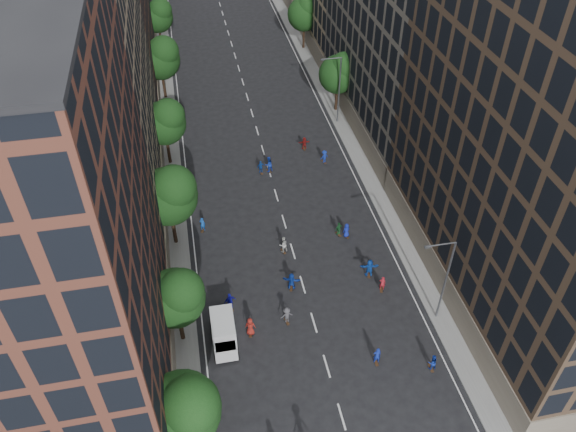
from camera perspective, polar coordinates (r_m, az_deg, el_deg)
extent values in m
plane|color=black|center=(68.73, -2.49, 6.48)|extent=(240.00, 240.00, 0.00)
cube|color=slate|center=(74.58, -12.70, 8.54)|extent=(4.00, 105.00, 0.15)
cube|color=slate|center=(77.19, 5.53, 10.57)|extent=(4.00, 105.00, 0.15)
cube|color=#562C20|center=(37.65, -25.00, -2.96)|extent=(14.00, 22.00, 30.00)
cube|color=#8D795C|center=(56.62, -22.18, 15.32)|extent=(14.00, 26.00, 34.00)
cube|color=#423123|center=(46.30, 26.80, 9.68)|extent=(14.00, 30.00, 36.00)
sphere|color=black|center=(38.93, -10.74, -18.81)|extent=(5.20, 5.20, 5.20)
sphere|color=black|center=(37.51, -9.91, -18.37)|extent=(3.90, 3.90, 3.90)
cylinder|color=black|center=(47.75, -10.86, -10.82)|extent=(0.36, 0.36, 3.70)
sphere|color=black|center=(45.20, -11.39, -8.17)|extent=(4.80, 4.80, 4.80)
sphere|color=black|center=(43.96, -10.78, -7.51)|extent=(3.60, 3.60, 3.60)
cylinder|color=black|center=(55.93, -11.55, -1.10)|extent=(0.36, 0.36, 4.22)
sphere|color=black|center=(53.50, -12.09, 1.97)|extent=(5.60, 5.60, 5.60)
sphere|color=black|center=(52.17, -11.51, 2.88)|extent=(4.20, 4.20, 4.20)
cylinder|color=black|center=(67.21, -12.06, 6.64)|extent=(0.36, 0.36, 3.87)
sphere|color=black|center=(65.35, -12.49, 9.19)|extent=(5.00, 5.00, 5.00)
sphere|color=black|center=(64.26, -12.08, 9.98)|extent=(3.75, 3.75, 3.75)
cylinder|color=black|center=(81.02, -12.51, 12.91)|extent=(0.36, 0.36, 4.05)
sphere|color=black|center=(79.42, -12.90, 15.24)|extent=(5.40, 5.40, 5.40)
sphere|color=black|center=(78.35, -12.53, 16.04)|extent=(4.05, 4.05, 4.05)
cylinder|color=black|center=(95.60, -12.81, 17.19)|extent=(0.36, 0.36, 3.78)
sphere|color=black|center=(94.32, -13.13, 19.10)|extent=(4.80, 4.80, 4.80)
sphere|color=black|center=(93.44, -12.85, 19.73)|extent=(3.60, 3.60, 3.60)
cylinder|color=black|center=(76.51, 4.93, 11.87)|extent=(0.36, 0.36, 3.74)
sphere|color=black|center=(74.93, 5.08, 14.14)|extent=(5.00, 5.00, 5.00)
sphere|color=black|center=(74.12, 5.73, 14.86)|extent=(3.75, 3.75, 3.75)
cylinder|color=black|center=(93.87, 1.60, 17.77)|extent=(0.36, 0.36, 3.96)
sphere|color=black|center=(92.52, 1.64, 19.82)|extent=(5.20, 5.20, 5.20)
sphere|color=black|center=(91.73, 2.16, 20.48)|extent=(3.90, 3.90, 3.90)
cylinder|color=#595B60|center=(48.18, 15.67, -6.48)|extent=(0.18, 0.18, 9.00)
cylinder|color=#595B60|center=(44.60, 15.30, -2.81)|extent=(2.40, 0.12, 0.12)
cube|color=#595B60|center=(44.21, 14.00, -3.07)|extent=(0.50, 0.22, 0.15)
cylinder|color=#595B60|center=(72.58, 5.21, 12.51)|extent=(0.18, 0.18, 9.00)
cylinder|color=#595B60|center=(70.26, 4.46, 15.67)|extent=(2.40, 0.12, 0.12)
cube|color=#595B60|center=(70.01, 3.56, 15.57)|extent=(0.50, 0.22, 0.15)
cube|color=silver|center=(47.74, -6.61, -11.21)|extent=(1.94, 3.28, 1.99)
cube|color=silver|center=(46.82, -6.32, -13.38)|extent=(1.83, 1.47, 1.27)
cube|color=black|center=(46.34, -6.38, -12.95)|extent=(1.64, 1.20, 0.09)
cylinder|color=black|center=(47.16, -7.36, -14.21)|extent=(0.23, 0.69, 0.69)
cylinder|color=black|center=(47.16, -5.11, -13.94)|extent=(0.23, 0.69, 0.69)
cylinder|color=black|center=(49.29, -7.73, -10.88)|extent=(0.23, 0.69, 0.69)
cylinder|color=black|center=(49.30, -5.61, -10.62)|extent=(0.23, 0.69, 0.69)
imported|color=navy|center=(46.90, 9.02, -13.84)|extent=(0.65, 0.44, 1.71)
imported|color=#122C97|center=(47.48, 14.44, -14.22)|extent=(0.78, 0.62, 1.57)
imported|color=#14139D|center=(49.98, -5.90, -8.65)|extent=(1.17, 0.73, 1.85)
imported|color=#164BB7|center=(52.95, 8.27, -5.27)|extent=(1.83, 0.82, 1.91)
imported|color=maroon|center=(48.08, -3.85, -11.18)|extent=(1.02, 0.80, 1.85)
imported|color=#AF1D29|center=(52.01, 9.55, -6.79)|extent=(0.68, 0.56, 1.59)
imported|color=#B7B8B3|center=(54.69, -0.49, -2.96)|extent=(1.03, 0.90, 1.80)
imported|color=#434248|center=(48.84, -0.14, -10.07)|extent=(1.18, 0.79, 1.69)
imported|color=#1B5C2A|center=(56.80, 5.18, -1.33)|extent=(0.98, 0.72, 1.54)
imported|color=#1439A7|center=(51.33, 0.36, -6.68)|extent=(1.74, 1.06, 1.79)
imported|color=#1424A9|center=(56.68, 5.95, -1.50)|extent=(0.88, 0.73, 1.56)
imported|color=#164FB5|center=(57.71, -8.69, -0.85)|extent=(0.69, 0.58, 1.60)
imported|color=#1634B2|center=(64.95, -1.98, 5.24)|extent=(1.16, 1.05, 1.93)
imported|color=#142EA5|center=(66.61, 3.70, 6.01)|extent=(1.18, 0.93, 1.60)
imported|color=navy|center=(64.85, -2.78, 4.97)|extent=(1.00, 0.60, 1.59)
imported|color=maroon|center=(68.90, 1.67, 7.37)|extent=(1.43, 0.46, 1.55)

